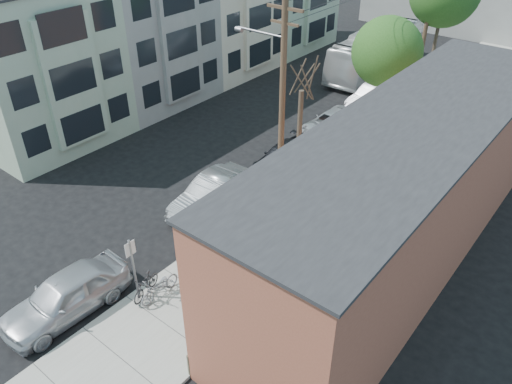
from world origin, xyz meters
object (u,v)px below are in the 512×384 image
Objects in this scene: parked_bike_b at (160,287)px; car_2 at (282,157)px; parking_meter_near at (221,219)px; patron_grey at (284,235)px; sign_post at (133,263)px; bus at (376,51)px; patio_chair_b at (226,318)px; parked_bike_a at (146,285)px; parking_meter_far at (323,148)px; car_0 at (66,295)px; tree_leafy_mid at (387,52)px; cyclist at (207,251)px; tree_bare at (299,143)px; patron_green at (206,299)px; patio_chair_a at (223,324)px; car_1 at (213,194)px; car_3 at (332,124)px; car_4 at (373,96)px; utility_pole_near at (281,98)px.

parked_bike_b is 0.42× the size of car_2.
parking_meter_near is 3.09m from patron_grey.
bus reaches higher than sign_post.
parked_bike_a is at bearing -160.29° from patio_chair_b.
car_0 reaches higher than parking_meter_far.
tree_leafy_mid is 3.67× the size of cyclist.
tree_bare is at bearing 83.95° from parking_meter_near.
patron_green is 5.32m from car_0.
car_2 is (-1.75, 11.36, 0.00)m from parked_bike_a.
car_2 is (-5.26, 10.64, 0.06)m from patio_chair_b.
parking_meter_far is 13.33m from patio_chair_a.
cyclist is 0.38× the size of car_1.
car_3 is at bearing 113.04° from parking_meter_far.
sign_post is 2.78m from car_0.
patron_green reaches higher than parked_bike_b.
parked_bike_a is 16.67m from car_3.
patio_chair_b is 0.18× the size of car_3.
sign_post is at bearing -91.36° from tree_leafy_mid.
car_4 is at bearing 121.56° from tree_leafy_mid.
utility_pole_near reaches higher than bus.
car_0 is at bearing -95.34° from parking_meter_far.
parked_bike_b is at bearing 82.50° from cyclist.
car_4 reaches higher than parking_meter_near.
parking_meter_near is at bearing -80.12° from car_2.
patio_chair_a is 0.47× the size of parked_bike_b.
tree_bare is 2.84× the size of patron_grey.
parking_meter_near is 4.71m from parked_bike_a.
patio_chair_a is 0.31m from patio_chair_b.
parking_meter_far is (-0.10, 13.44, -0.85)m from sign_post.
car_1 is 22.44m from bus.
car_2 is (-4.39, 10.72, -0.40)m from patron_green.
parking_meter_near is 0.18× the size of tree_leafy_mid.
patron_grey is at bearing -65.79° from car_3.
patron_green is 16.53m from car_3.
car_3 is at bearing 173.69° from patron_green.
car_1 is (-4.74, 5.47, -0.22)m from patron_green.
patron_grey is 24.21m from bus.
car_1 is at bearing -86.51° from car_4.
patron_grey reaches higher than patio_chair_b.
parking_meter_far is at bearing 91.87° from utility_pole_near.
car_0 is at bearing -85.27° from car_4.
parking_meter_near is 0.23× the size of tree_bare.
parked_bike_a is at bearing -89.00° from utility_pole_near.
car_4 is at bearing -65.22° from bus.
tree_bare reaches higher than bus.
parking_meter_near and parking_meter_far have the same top height.
sign_post is at bearing -90.25° from utility_pole_near.
patron_grey is at bearing -55.68° from car_2.
parked_bike_a is 0.14× the size of bus.
utility_pole_near is 11.36× the size of patio_chair_a.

